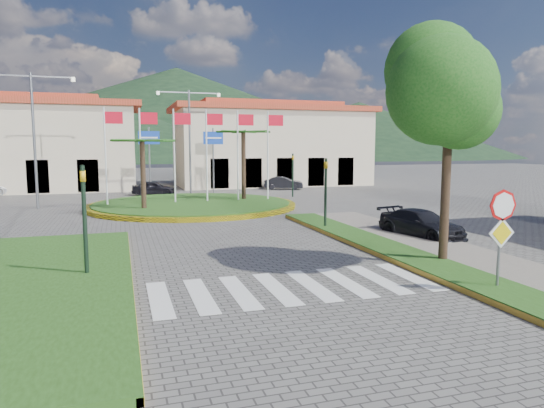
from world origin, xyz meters
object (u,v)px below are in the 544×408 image
object	(u,v)px
roundabout_island	(193,204)
stop_sign	(502,223)
car_side_right	(421,224)
deciduous_tree	(449,98)
car_dark_a	(154,188)
car_dark_b	(284,183)

from	to	relation	value
roundabout_island	stop_sign	size ratio (longest dim) A/B	4.79
roundabout_island	car_side_right	bearing A→B (deg)	-59.88
deciduous_tree	car_side_right	xyz separation A→B (m)	(2.00, 4.08, -4.61)
car_dark_a	car_dark_b	world-z (taller)	car_dark_b
roundabout_island	car_dark_a	distance (m)	8.61
stop_sign	deciduous_tree	distance (m)	4.59
stop_sign	car_side_right	size ratio (longest dim) A/B	0.68
roundabout_island	car_side_right	size ratio (longest dim) A/B	3.25
stop_sign	car_dark_b	distance (m)	30.57
car_dark_b	car_side_right	size ratio (longest dim) A/B	0.86
car_side_right	deciduous_tree	bearing A→B (deg)	-129.37
stop_sign	car_dark_a	size ratio (longest dim) A/B	0.82
roundabout_island	stop_sign	bearing A→B (deg)	-76.27
stop_sign	car_dark_b	size ratio (longest dim) A/B	0.78
car_dark_b	car_dark_a	bearing A→B (deg)	119.99
stop_sign	car_dark_b	xyz separation A→B (m)	(4.50, 30.21, -1.23)
roundabout_island	car_dark_b	xyz separation A→B (m)	(9.39, 10.18, 0.38)
car_dark_a	deciduous_tree	bearing A→B (deg)	-149.07
deciduous_tree	car_dark_b	bearing A→B (deg)	81.84
roundabout_island	deciduous_tree	bearing A→B (deg)	-72.09
deciduous_tree	car_dark_a	bearing A→B (deg)	106.00
stop_sign	deciduous_tree	size ratio (longest dim) A/B	0.39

